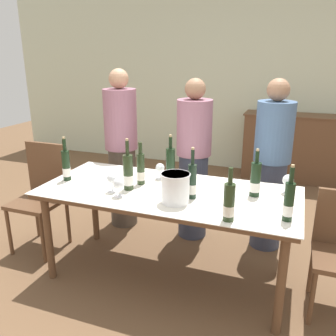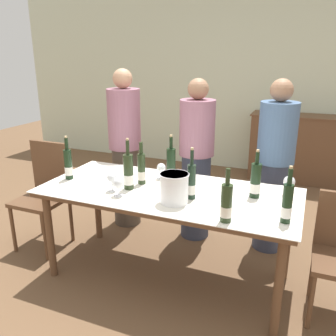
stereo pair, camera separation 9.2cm
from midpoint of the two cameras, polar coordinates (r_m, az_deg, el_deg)
The scene contains 21 objects.
ground_plane at distance 3.10m, azimuth -0.88°, elevation -16.89°, with size 12.00×12.00×0.00m, color brown.
back_wall at distance 5.63m, azimuth 11.15°, elevation 13.87°, with size 8.00×0.10×2.80m.
sideboard_cabinet at distance 5.41m, azimuth 19.29°, elevation 3.11°, with size 1.48×0.46×0.95m.
dining_table at distance 2.76m, azimuth -0.95°, elevation -4.96°, with size 1.97×0.88×0.77m.
ice_bucket at distance 2.48m, azimuth 0.14°, elevation -3.12°, with size 0.21×0.21×0.21m.
wine_bottle_0 at distance 2.66m, azimuth 12.87°, elevation -1.92°, with size 0.08×0.08×0.36m.
wine_bottle_1 at distance 2.24m, azimuth 8.61°, elevation -5.54°, with size 0.07×0.07×0.35m.
wine_bottle_2 at distance 2.55m, azimuth 2.87°, elevation -2.22°, with size 0.06×0.06×0.38m.
wine_bottle_3 at distance 2.32m, azimuth 17.74°, elevation -5.20°, with size 0.06×0.06×0.37m.
wine_bottle_4 at distance 2.73m, azimuth -7.36°, elevation -0.81°, with size 0.08×0.08×0.40m.
wine_bottle_5 at distance 2.84m, azimuth -5.31°, elevation -0.21°, with size 0.06×0.06×0.34m.
wine_bottle_6 at distance 3.04m, azimuth -16.85°, elevation 0.37°, with size 0.07×0.07×0.37m.
wine_bottle_7 at distance 2.81m, azimuth -0.54°, elevation 0.06°, with size 0.07×0.07×0.41m.
wine_glass_0 at distance 2.78m, azimuth 17.83°, elevation -1.93°, with size 0.09×0.09×0.15m.
wine_glass_1 at distance 2.71m, azimuth -9.94°, elevation -1.76°, with size 0.08×0.08×0.15m.
wine_glass_2 at distance 2.95m, azimuth -2.16°, elevation -0.07°, with size 0.08×0.08×0.14m.
wine_glass_3 at distance 2.62m, azimuth -8.91°, elevation -2.57°, with size 0.08×0.08×0.14m.
chair_left_end at distance 3.52m, azimuth -20.25°, elevation -3.27°, with size 0.42×0.42×0.99m.
person_host at distance 3.69m, azimuth -8.16°, elevation 2.80°, with size 0.33×0.33×1.63m.
person_guest_left at distance 3.42m, azimuth 3.36°, elevation 1.04°, with size 0.33×0.33×1.56m.
person_guest_right at distance 3.33m, azimuth 15.46°, elevation 0.07°, with size 0.33×0.33×1.57m.
Camera 1 is at (0.88, -2.38, 1.77)m, focal length 38.00 mm.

